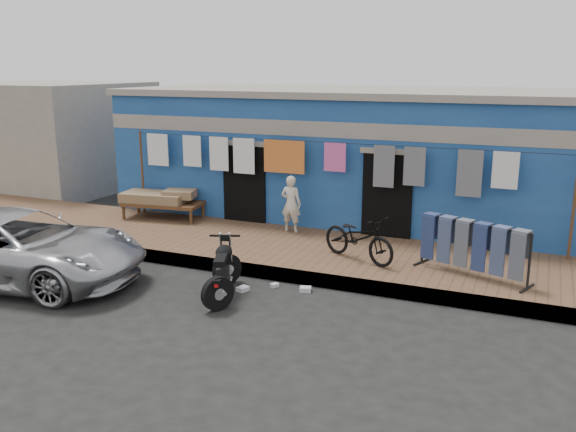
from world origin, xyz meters
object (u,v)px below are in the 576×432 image
at_px(charpoy, 163,204).
at_px(motorcycle, 222,269).
at_px(jeans_rack, 473,248).
at_px(car, 17,246).
at_px(seated_person, 291,204).
at_px(bicycle, 359,233).

bearing_deg(charpoy, motorcycle, -44.16).
distance_m(charpoy, jeans_rack, 7.70).
xyz_separation_m(car, seated_person, (3.65, 4.42, 0.21)).
distance_m(bicycle, charpoy, 5.60).
distance_m(bicycle, jeans_rack, 2.14).
bearing_deg(jeans_rack, motorcycle, -151.74).
relative_size(charpoy, jeans_rack, 0.99).
distance_m(car, motorcycle, 3.96).
bearing_deg(bicycle, seated_person, 79.68).
height_order(bicycle, charpoy, bicycle).
height_order(bicycle, motorcycle, bicycle).
relative_size(seated_person, motorcycle, 0.79).
height_order(seated_person, jeans_rack, seated_person).
bearing_deg(bicycle, jeans_rack, -67.25).
bearing_deg(charpoy, seated_person, 1.16).
bearing_deg(seated_person, jeans_rack, 160.42).
xyz_separation_m(motorcycle, charpoy, (-3.63, 3.53, 0.09)).
xyz_separation_m(bicycle, jeans_rack, (2.14, -0.07, -0.03)).
bearing_deg(seated_person, motorcycle, 93.59).
distance_m(seated_person, bicycle, 2.47).
bearing_deg(bicycle, car, 142.56).
relative_size(motorcycle, jeans_rack, 0.75).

